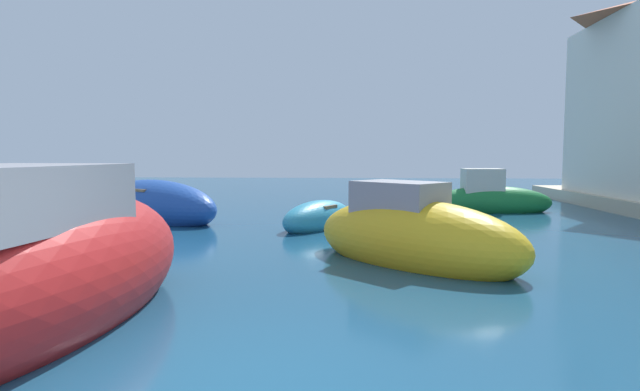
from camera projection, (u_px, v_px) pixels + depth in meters
name	position (u px, v px, depth m)	size (l,w,h in m)	color
moored_boat_0	(154.00, 206.00, 15.78)	(5.58, 4.51, 1.64)	#1E479E
moored_boat_2	(490.00, 200.00, 18.02)	(4.32, 1.46, 1.82)	#197233
moored_boat_4	(30.00, 270.00, 5.96)	(2.81, 6.07, 2.43)	#B21E1E
moored_boat_7	(413.00, 237.00, 9.57)	(4.56, 4.36, 1.89)	gold
moored_boat_8	(318.00, 218.00, 14.09)	(2.44, 3.20, 1.00)	teal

